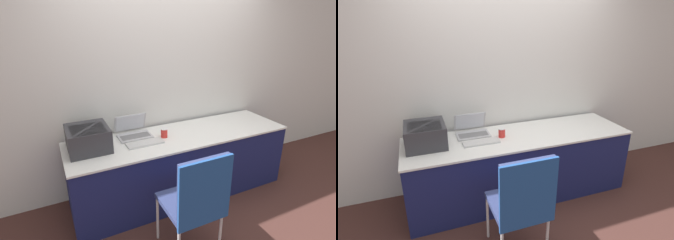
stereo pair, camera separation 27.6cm
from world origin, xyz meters
TOP-DOWN VIEW (x-y plane):
  - ground_plane at (0.00, 0.00)m, footprint 14.00×14.00m
  - wall_back at (0.00, 0.76)m, footprint 8.00×0.05m
  - table at (0.00, 0.34)m, footprint 2.45×0.70m
  - printer at (-0.97, 0.42)m, footprint 0.38×0.40m
  - laptop_left at (-0.48, 0.54)m, footprint 0.35×0.30m
  - external_keyboard at (-0.44, 0.29)m, footprint 0.37×0.13m
  - coffee_cup at (-0.20, 0.36)m, footprint 0.07×0.07m
  - chair at (-0.33, -0.54)m, footprint 0.45×0.47m

SIDE VIEW (x-z plane):
  - ground_plane at x=0.00m, z-range 0.00..0.00m
  - table at x=0.00m, z-range 0.00..0.73m
  - chair at x=-0.33m, z-range 0.12..1.11m
  - external_keyboard at x=-0.44m, z-range 0.73..0.75m
  - laptop_left at x=-0.48m, z-range 0.67..0.89m
  - coffee_cup at x=-0.20m, z-range 0.73..0.83m
  - printer at x=-0.97m, z-range 0.74..0.97m
  - wall_back at x=0.00m, z-range 0.00..2.60m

